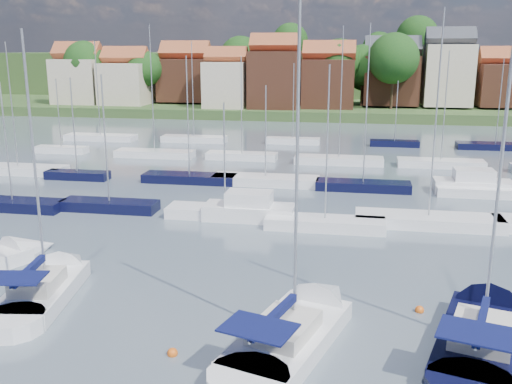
# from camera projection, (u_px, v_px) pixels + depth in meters

# --- Properties ---
(ground) EXTENTS (260.00, 260.00, 0.00)m
(ground) POSITION_uv_depth(u_px,v_px,m) (330.00, 170.00, 62.65)
(ground) COLOR #4A5764
(ground) RESTS_ON ground
(sailboat_left) EXTENTS (4.61, 11.41, 15.10)m
(sailboat_left) POSITION_uv_depth(u_px,v_px,m) (52.00, 283.00, 31.43)
(sailboat_left) COLOR white
(sailboat_left) RESTS_ON ground
(sailboat_centre) EXTENTS (6.75, 12.89, 16.90)m
(sailboat_centre) POSITION_uv_depth(u_px,v_px,m) (303.00, 324.00, 26.77)
(sailboat_centre) COLOR white
(sailboat_centre) RESTS_ON ground
(sailboat_navy) EXTENTS (6.95, 13.48, 17.98)m
(sailboat_navy) POSITION_uv_depth(u_px,v_px,m) (485.00, 326.00, 26.59)
(sailboat_navy) COLOR black
(sailboat_navy) RESTS_ON ground
(buoy_c) EXTENTS (0.47, 0.47, 0.47)m
(buoy_c) POSITION_uv_depth(u_px,v_px,m) (173.00, 355.00, 24.72)
(buoy_c) COLOR #D85914
(buoy_c) RESTS_ON ground
(buoy_e) EXTENTS (0.45, 0.45, 0.45)m
(buoy_e) POSITION_uv_depth(u_px,v_px,m) (419.00, 312.00, 28.80)
(buoy_e) COLOR #D85914
(buoy_e) RESTS_ON ground
(marina_field) EXTENTS (79.62, 41.41, 15.93)m
(marina_field) POSITION_uv_depth(u_px,v_px,m) (347.00, 176.00, 57.59)
(marina_field) COLOR white
(marina_field) RESTS_ON ground
(far_shore_town) EXTENTS (212.46, 90.00, 22.27)m
(far_shore_town) POSITION_uv_depth(u_px,v_px,m) (356.00, 82.00, 149.69)
(far_shore_town) COLOR #3F542A
(far_shore_town) RESTS_ON ground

